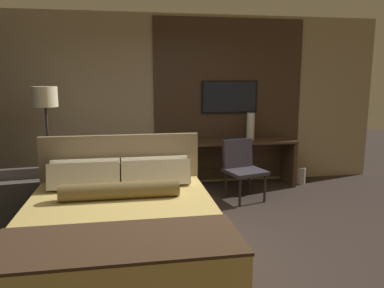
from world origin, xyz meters
name	(u,v)px	position (x,y,z in m)	size (l,w,h in m)	color
ground_plane	(202,251)	(0.00, 0.00, 0.00)	(16.00, 16.00, 0.00)	#332823
wall_back_tv_panel	(180,101)	(0.14, 2.59, 1.40)	(7.20, 0.09, 2.80)	tan
bed	(121,231)	(-0.82, -0.17, 0.36)	(1.84, 2.20, 1.13)	#33281E
desk	(232,154)	(0.97, 2.29, 0.53)	(2.03, 0.57, 0.77)	#422D1E
tv	(229,97)	(0.97, 2.52, 1.47)	(0.95, 0.04, 0.54)	black
desk_chair	(242,164)	(0.92, 1.61, 0.52)	(0.64, 0.64, 0.88)	#38333D
armchair_by_window	(12,199)	(-2.20, 1.25, 0.28)	(0.91, 0.92, 0.81)	#47423D
floor_lamp	(46,106)	(-1.85, 1.87, 1.40)	(0.34, 0.34, 1.67)	#282623
vase_tall	(251,126)	(1.27, 2.30, 0.99)	(0.13, 0.13, 0.44)	silver
book	(234,140)	(0.97, 2.23, 0.79)	(0.26, 0.22, 0.03)	navy
waste_bin	(299,175)	(2.14, 2.22, 0.14)	(0.22, 0.22, 0.28)	gray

